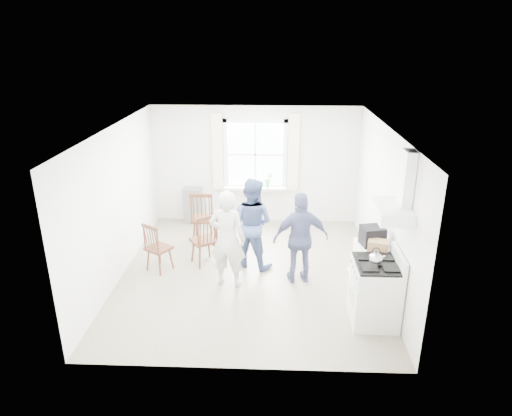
{
  "coord_description": "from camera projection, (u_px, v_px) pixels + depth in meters",
  "views": [
    {
      "loc": [
        0.42,
        -7.19,
        3.99
      ],
      "look_at": [
        0.11,
        0.2,
        1.17
      ],
      "focal_mm": 32.0,
      "sensor_mm": 36.0,
      "label": 1
    }
  ],
  "objects": [
    {
      "name": "gas_stove",
      "position": [
        375.0,
        291.0,
        6.64
      ],
      "size": [
        0.68,
        0.76,
        1.12
      ],
      "color": "white",
      "rests_on": "ground"
    },
    {
      "name": "room_shell",
      "position": [
        249.0,
        205.0,
        7.69
      ],
      "size": [
        4.62,
        5.12,
        2.64
      ],
      "color": "gray",
      "rests_on": "ground"
    },
    {
      "name": "cardboard_box",
      "position": [
        378.0,
        246.0,
        6.89
      ],
      "size": [
        0.34,
        0.28,
        0.19
      ],
      "primitive_type": "cube",
      "rotation": [
        0.0,
        0.0,
        -0.29
      ],
      "color": "#A98251",
      "rests_on": "low_cabinet"
    },
    {
      "name": "shelf_unit",
      "position": [
        193.0,
        205.0,
        10.24
      ],
      "size": [
        0.4,
        0.3,
        0.8
      ],
      "primitive_type": "cube",
      "color": "slate",
      "rests_on": "ground"
    },
    {
      "name": "windsor_chair_b",
      "position": [
        154.0,
        243.0,
        8.01
      ],
      "size": [
        0.53,
        0.53,
        0.92
      ],
      "color": "#4A2617",
      "rests_on": "ground"
    },
    {
      "name": "kettle",
      "position": [
        376.0,
        259.0,
        6.39
      ],
      "size": [
        0.19,
        0.19,
        0.27
      ],
      "color": "silver",
      "rests_on": "gas_stove"
    },
    {
      "name": "windsor_chair_a",
      "position": [
        202.0,
        213.0,
        9.04
      ],
      "size": [
        0.48,
        0.47,
        1.12
      ],
      "color": "#4A2617",
      "rests_on": "ground"
    },
    {
      "name": "potted_plant",
      "position": [
        268.0,
        180.0,
        9.98
      ],
      "size": [
        0.21,
        0.21,
        0.33
      ],
      "primitive_type": "imported",
      "rotation": [
        0.0,
        0.0,
        0.18
      ],
      "color": "#367B3C",
      "rests_on": "window_assembly"
    },
    {
      "name": "person_mid",
      "position": [
        252.0,
        223.0,
        8.16
      ],
      "size": [
        1.07,
        1.07,
        1.67
      ],
      "primitive_type": "imported",
      "rotation": [
        0.0,
        0.0,
        2.72
      ],
      "color": "#495B88",
      "rests_on": "ground"
    },
    {
      "name": "stereo_stack",
      "position": [
        372.0,
        236.0,
        7.11
      ],
      "size": [
        0.4,
        0.37,
        0.3
      ],
      "color": "black",
      "rests_on": "low_cabinet"
    },
    {
      "name": "low_cabinet",
      "position": [
        370.0,
        270.0,
        7.31
      ],
      "size": [
        0.5,
        0.55,
        0.9
      ],
      "primitive_type": "cube",
      "color": "white",
      "rests_on": "ground"
    },
    {
      "name": "person_right",
      "position": [
        301.0,
        238.0,
        7.62
      ],
      "size": [
        1.08,
        1.08,
        1.6
      ],
      "primitive_type": "imported",
      "rotation": [
        0.0,
        0.0,
        3.31
      ],
      "color": "navy",
      "rests_on": "ground"
    },
    {
      "name": "range_hood",
      "position": [
        397.0,
        200.0,
        6.13
      ],
      "size": [
        0.45,
        0.76,
        0.94
      ],
      "color": "white",
      "rests_on": "room_shell"
    },
    {
      "name": "person_left",
      "position": [
        228.0,
        239.0,
        7.5
      ],
      "size": [
        0.73,
        0.73,
        1.69
      ],
      "primitive_type": "imported",
      "rotation": [
        0.0,
        0.0,
        2.93
      ],
      "color": "silver",
      "rests_on": "ground"
    },
    {
      "name": "window_assembly",
      "position": [
        255.0,
        159.0,
        9.92
      ],
      "size": [
        1.88,
        0.24,
        1.7
      ],
      "color": "white",
      "rests_on": "room_shell"
    },
    {
      "name": "windsor_chair_c",
      "position": [
        206.0,
        235.0,
        8.21
      ],
      "size": [
        0.58,
        0.58,
        1.01
      ],
      "color": "#4A2617",
      "rests_on": "ground"
    }
  ]
}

